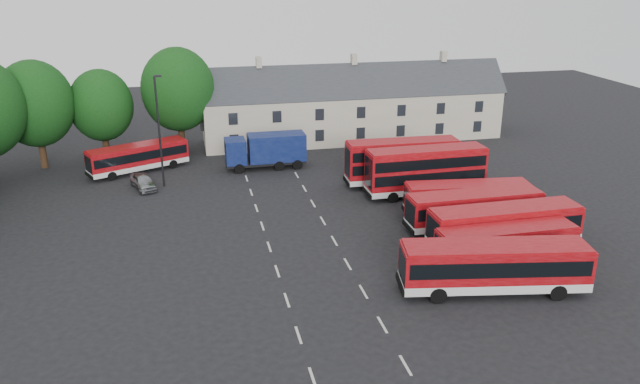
{
  "coord_description": "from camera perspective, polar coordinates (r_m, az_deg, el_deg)",
  "views": [
    {
      "loc": [
        -5.31,
        -40.01,
        19.95
      ],
      "look_at": [
        4.96,
        6.91,
        2.2
      ],
      "focal_mm": 35.0,
      "sensor_mm": 36.0,
      "label": 1
    }
  ],
  "objects": [
    {
      "name": "ground",
      "position": [
        45.02,
        -4.31,
        -6.08
      ],
      "size": [
        140.0,
        140.0,
        0.0
      ],
      "primitive_type": "plane",
      "color": "black",
      "rests_on": "ground"
    },
    {
      "name": "lane_markings",
      "position": [
        47.15,
        -1.65,
        -4.75
      ],
      "size": [
        5.15,
        33.8,
        0.01
      ],
      "color": "beige",
      "rests_on": "ground"
    },
    {
      "name": "treeline",
      "position": [
        62.76,
        -26.41,
        5.96
      ],
      "size": [
        29.92,
        32.59,
        12.01
      ],
      "color": "black",
      "rests_on": "ground"
    },
    {
      "name": "terrace_houses",
      "position": [
        74.38,
        3.03,
        7.76
      ],
      "size": [
        35.7,
        7.13,
        10.06
      ],
      "color": "beige",
      "rests_on": "ground"
    },
    {
      "name": "bus_row_a",
      "position": [
        41.2,
        15.68,
        -6.35
      ],
      "size": [
        12.11,
        4.64,
        3.34
      ],
      "rotation": [
        0.0,
        0.0,
        -0.17
      ],
      "color": "silver",
      "rests_on": "ground"
    },
    {
      "name": "bus_row_b",
      "position": [
        45.28,
        16.68,
        -4.42
      ],
      "size": [
        9.96,
        2.47,
        2.81
      ],
      "rotation": [
        0.0,
        0.0,
        0.02
      ],
      "color": "silver",
      "rests_on": "ground"
    },
    {
      "name": "bus_row_c",
      "position": [
        47.75,
        16.53,
        -2.78
      ],
      "size": [
        11.38,
        2.78,
        3.21
      ],
      "rotation": [
        0.0,
        0.0,
        0.01
      ],
      "color": "silver",
      "rests_on": "ground"
    },
    {
      "name": "bus_row_d",
      "position": [
        50.51,
        13.93,
        -1.37
      ],
      "size": [
        10.78,
        2.58,
        3.04
      ],
      "rotation": [
        0.0,
        0.0,
        0.01
      ],
      "color": "silver",
      "rests_on": "ground"
    },
    {
      "name": "bus_row_e",
      "position": [
        52.93,
        13.35,
        -0.4
      ],
      "size": [
        10.49,
        3.48,
        2.91
      ],
      "rotation": [
        0.0,
        0.0,
        -0.11
      ],
      "color": "silver",
      "rests_on": "ground"
    },
    {
      "name": "bus_dd_south",
      "position": [
        56.78,
        9.65,
        2.12
      ],
      "size": [
        10.86,
        2.69,
        4.44
      ],
      "rotation": [
        0.0,
        0.0,
        0.02
      ],
      "color": "silver",
      "rests_on": "ground"
    },
    {
      "name": "bus_dd_north",
      "position": [
        59.28,
        7.52,
        2.96
      ],
      "size": [
        10.68,
        2.77,
        4.35
      ],
      "rotation": [
        0.0,
        0.0,
        -0.03
      ],
      "color": "silver",
      "rests_on": "ground"
    },
    {
      "name": "bus_north",
      "position": [
        65.29,
        -16.3,
        3.21
      ],
      "size": [
        9.98,
        6.23,
        2.81
      ],
      "rotation": [
        0.0,
        0.0,
        0.43
      ],
      "color": "silver",
      "rests_on": "ground"
    },
    {
      "name": "box_truck",
      "position": [
        63.98,
        -4.9,
        3.91
      ],
      "size": [
        8.14,
        2.66,
        3.55
      ],
      "rotation": [
        0.0,
        0.0,
        0.01
      ],
      "color": "black",
      "rests_on": "ground"
    },
    {
      "name": "silver_car",
      "position": [
        60.5,
        -15.88,
        0.93
      ],
      "size": [
        2.9,
        4.44,
        1.41
      ],
      "primitive_type": "imported",
      "rotation": [
        0.0,
        0.0,
        0.33
      ],
      "color": "#96989C",
      "rests_on": "ground"
    },
    {
      "name": "lamppost",
      "position": [
        59.25,
        -14.49,
        5.63
      ],
      "size": [
        0.73,
        0.31,
        10.51
      ],
      "rotation": [
        0.0,
        0.0,
        0.09
      ],
      "color": "black",
      "rests_on": "ground"
    }
  ]
}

